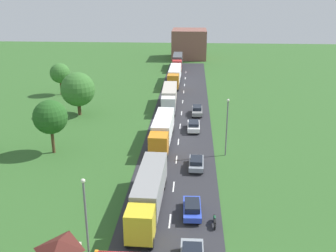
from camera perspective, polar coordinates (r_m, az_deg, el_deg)
The scene contains 18 objects.
road at distance 49.63m, azimuth 1.18°, elevation -5.61°, with size 10.00×140.00×0.06m, color #2B2B30.
lane_marking_centre at distance 47.19m, azimuth 1.03°, elevation -6.96°, with size 0.16×122.49×0.01m.
truck_lead at distance 39.14m, azimuth -2.85°, elevation -9.54°, with size 2.79×13.12×3.56m.
truck_second at distance 55.28m, azimuth -0.83°, elevation -0.56°, with size 2.74×12.60×3.59m.
truck_third at distance 72.40m, azimuth 0.21°, elevation 4.35°, with size 2.75×12.27×3.61m.
truck_fourth at distance 90.58m, azimuth 0.98°, elevation 7.47°, with size 2.58×14.55×3.59m.
truck_fifth at distance 108.81m, azimuth 1.42°, elevation 9.51°, with size 2.69×12.67×3.63m.
car_second at distance 39.01m, azimuth 3.55°, elevation -11.90°, with size 1.85×4.20×1.42m.
car_third at distance 48.32m, azimuth 4.17°, elevation -5.39°, with size 1.85×4.19×1.39m.
car_fourth at distance 60.88m, azimuth 3.77°, elevation 0.05°, with size 1.94×4.51×1.48m.
car_fifth at distance 68.56m, azimuth 4.28°, elevation 2.30°, with size 1.79×4.48×1.51m.
motorcycle_courier at distance 37.83m, azimuth 6.82°, elevation -13.58°, with size 0.28×1.94×0.91m.
lamppost_lead at distance 32.23m, azimuth -11.94°, elevation -12.68°, with size 0.36×0.36×7.41m.
lamppost_second at distance 51.24m, azimuth 8.62°, elevation 0.24°, with size 0.36×0.36×7.79m.
tree_maple at distance 53.58m, azimuth -16.85°, elevation 1.26°, with size 4.55×4.55×7.37m.
tree_pine at distance 83.95m, azimuth -15.53°, elevation 7.45°, with size 4.09×4.09×6.60m.
tree_elm at distance 69.30m, azimuth -13.06°, elevation 5.24°, with size 5.91×5.91×7.55m.
distant_building at distance 125.75m, azimuth 3.12°, elevation 11.92°, with size 10.62×12.48×8.88m, color brown.
Camera 1 is at (1.91, -20.37, 21.15)m, focal length 41.65 mm.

